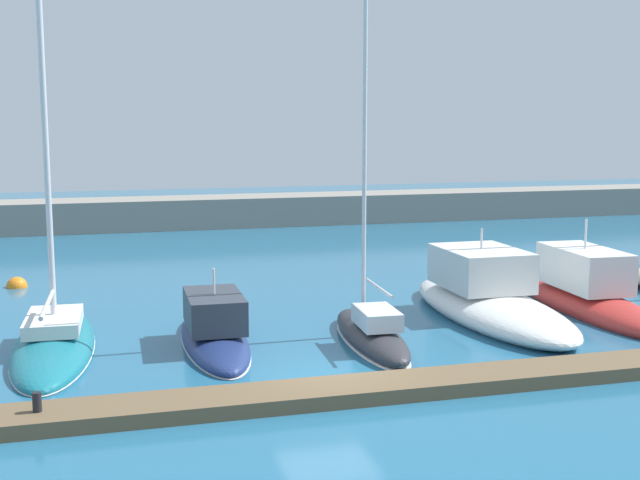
{
  "coord_description": "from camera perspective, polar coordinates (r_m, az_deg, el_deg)",
  "views": [
    {
      "loc": [
        -5.85,
        -20.18,
        6.75
      ],
      "look_at": [
        1.21,
        5.18,
        2.86
      ],
      "focal_mm": 46.38,
      "sensor_mm": 36.0,
      "label": 1
    }
  ],
  "objects": [
    {
      "name": "sailboat_charcoal_fifth",
      "position": [
        25.12,
        3.57,
        -6.29
      ],
      "size": [
        1.87,
        6.32,
        12.12
      ],
      "rotation": [
        0.0,
        0.0,
        1.51
      ],
      "color": "#2D2D33",
      "rests_on": "ground_plane"
    },
    {
      "name": "motorboat_navy_fourth",
      "position": [
        25.22,
        -7.32,
        -6.28
      ],
      "size": [
        2.07,
        7.33,
        2.65
      ],
      "rotation": [
        0.0,
        0.0,
        1.55
      ],
      "color": "navy",
      "rests_on": "ground_plane"
    },
    {
      "name": "dock_pier",
      "position": [
        20.43,
        1.97,
        -10.37
      ],
      "size": [
        36.93,
        1.53,
        0.36
      ],
      "primitive_type": "cube",
      "color": "brown",
      "rests_on": "ground_plane"
    },
    {
      "name": "dock_bollard",
      "position": [
        19.49,
        -18.94,
        -10.53
      ],
      "size": [
        0.2,
        0.2,
        0.44
      ],
      "primitive_type": "cylinder",
      "color": "black",
      "rests_on": "dock_pier"
    },
    {
      "name": "sailboat_teal_third",
      "position": [
        25.65,
        -17.88,
        -6.69
      ],
      "size": [
        2.69,
        8.73,
        13.65
      ],
      "rotation": [
        0.0,
        0.0,
        1.53
      ],
      "color": "#19707F",
      "rests_on": "ground_plane"
    },
    {
      "name": "breakwater_seawall",
      "position": [
        52.33,
        -9.04,
        1.9
      ],
      "size": [
        108.0,
        3.61,
        1.85
      ],
      "primitive_type": "cube",
      "color": "gray",
      "rests_on": "ground_plane"
    },
    {
      "name": "motorboat_red_seventh",
      "position": [
        30.93,
        17.94,
        -3.54
      ],
      "size": [
        2.82,
        9.4,
        3.62
      ],
      "rotation": [
        0.0,
        0.0,
        1.52
      ],
      "color": "#B72D28",
      "rests_on": "ground_plane"
    },
    {
      "name": "ground_plane",
      "position": [
        22.07,
        0.59,
        -9.42
      ],
      "size": [
        120.0,
        120.0,
        0.0
      ],
      "primitive_type": "plane",
      "color": "#236084"
    },
    {
      "name": "mooring_buoy_orange",
      "position": [
        35.56,
        -20.18,
        -3.07
      ],
      "size": [
        0.84,
        0.84,
        0.84
      ],
      "primitive_type": "sphere",
      "color": "orange",
      "rests_on": "ground_plane"
    },
    {
      "name": "motorboat_white_sixth",
      "position": [
        28.98,
        11.51,
        -3.95
      ],
      "size": [
        3.38,
        9.91,
        3.27
      ],
      "rotation": [
        0.0,
        0.0,
        1.57
      ],
      "color": "white",
      "rests_on": "ground_plane"
    }
  ]
}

